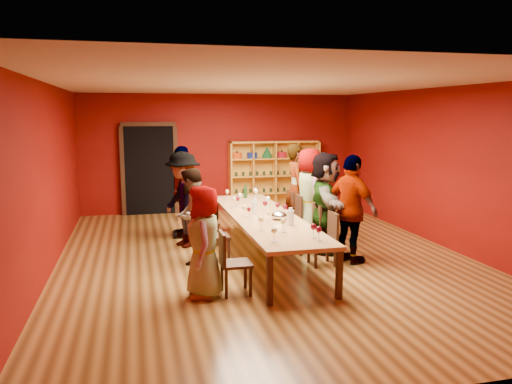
# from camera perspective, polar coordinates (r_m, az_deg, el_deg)

# --- Properties ---
(room_shell) EXTENTS (7.10, 9.10, 3.04)m
(room_shell) POSITION_cam_1_polar(r_m,az_deg,el_deg) (8.56, 0.93, 2.21)
(room_shell) COLOR brown
(room_shell) RESTS_ON ground
(tasting_table) EXTENTS (1.10, 4.50, 0.75)m
(tasting_table) POSITION_cam_1_polar(r_m,az_deg,el_deg) (8.69, 0.92, -3.05)
(tasting_table) COLOR #AC7D48
(tasting_table) RESTS_ON ground
(doorway) EXTENTS (1.40, 0.17, 2.30)m
(doorway) POSITION_cam_1_polar(r_m,az_deg,el_deg) (12.74, -12.08, 2.52)
(doorway) COLOR black
(doorway) RESTS_ON ground
(shelving_unit) EXTENTS (2.40, 0.40, 1.80)m
(shelving_unit) POSITION_cam_1_polar(r_m,az_deg,el_deg) (13.12, 2.06, 2.29)
(shelving_unit) COLOR gold
(shelving_unit) RESTS_ON ground
(chair_person_left_0) EXTENTS (0.42, 0.42, 0.89)m
(chair_person_left_0) POSITION_cam_1_polar(r_m,az_deg,el_deg) (7.01, -2.97, -7.72)
(chair_person_left_0) COLOR black
(chair_person_left_0) RESTS_ON ground
(person_left_0) EXTENTS (0.48, 0.79, 1.55)m
(person_left_0) POSITION_cam_1_polar(r_m,az_deg,el_deg) (6.88, -5.99, -5.66)
(person_left_0) COLOR beige
(person_left_0) RESTS_ON ground
(chair_person_left_2) EXTENTS (0.42, 0.42, 0.89)m
(chair_person_left_2) POSITION_cam_1_polar(r_m,az_deg,el_deg) (8.56, -5.02, -4.65)
(chair_person_left_2) COLOR black
(chair_person_left_2) RESTS_ON ground
(person_left_2) EXTENTS (0.68, 0.88, 1.61)m
(person_left_2) POSITION_cam_1_polar(r_m,az_deg,el_deg) (8.45, -7.43, -2.73)
(person_left_2) COLOR #454549
(person_left_2) RESTS_ON ground
(chair_person_left_3) EXTENTS (0.42, 0.42, 0.89)m
(chair_person_left_3) POSITION_cam_1_polar(r_m,az_deg,el_deg) (9.62, -6.01, -3.16)
(chair_person_left_3) COLOR black
(chair_person_left_3) RESTS_ON ground
(person_left_3) EXTENTS (0.88, 1.26, 1.81)m
(person_left_3) POSITION_cam_1_polar(r_m,az_deg,el_deg) (9.50, -8.29, -0.85)
(person_left_3) COLOR #141537
(person_left_3) RESTS_ON ground
(chair_person_left_4) EXTENTS (0.42, 0.42, 0.89)m
(chair_person_left_4) POSITION_cam_1_polar(r_m,az_deg,el_deg) (10.38, -6.60, -2.27)
(chair_person_left_4) COLOR black
(chair_person_left_4) RESTS_ON ground
(person_left_4) EXTENTS (0.57, 1.13, 1.87)m
(person_left_4) POSITION_cam_1_polar(r_m,az_deg,el_deg) (10.27, -8.38, 0.06)
(person_left_4) COLOR #D68F94
(person_left_4) RESTS_ON ground
(chair_person_right_1) EXTENTS (0.42, 0.42, 0.89)m
(chair_person_right_1) POSITION_cam_1_polar(r_m,az_deg,el_deg) (8.41, 8.08, -4.96)
(chair_person_right_1) COLOR black
(chair_person_right_1) RESTS_ON ground
(person_right_1) EXTENTS (0.87, 1.18, 1.84)m
(person_right_1) POSITION_cam_1_polar(r_m,az_deg,el_deg) (8.49, 10.87, -1.98)
(person_right_1) COLOR #6182C9
(person_right_1) RESTS_ON ground
(chair_person_right_2) EXTENTS (0.42, 0.42, 0.89)m
(chair_person_right_2) POSITION_cam_1_polar(r_m,az_deg,el_deg) (9.10, 6.32, -3.87)
(chair_person_right_2) COLOR black
(chair_person_right_2) RESTS_ON ground
(person_right_2) EXTENTS (0.97, 1.77, 1.83)m
(person_right_2) POSITION_cam_1_polar(r_m,az_deg,el_deg) (9.11, 7.91, -1.19)
(person_right_2) COLOR #141A37
(person_right_2) RESTS_ON ground
(chair_person_right_3) EXTENTS (0.42, 0.42, 0.89)m
(chair_person_right_3) POSITION_cam_1_polar(r_m,az_deg,el_deg) (10.06, 4.29, -2.60)
(chair_person_right_3) COLOR black
(chair_person_right_3) RESTS_ON ground
(person_right_3) EXTENTS (0.50, 0.90, 1.82)m
(person_right_3) POSITION_cam_1_polar(r_m,az_deg,el_deg) (10.09, 6.10, -0.18)
(person_right_3) COLOR #141637
(person_right_3) RESTS_ON ground
(chair_person_right_4) EXTENTS (0.42, 0.42, 0.89)m
(chair_person_right_4) POSITION_cam_1_polar(r_m,az_deg,el_deg) (10.59, 3.34, -2.00)
(chair_person_right_4) COLOR black
(chair_person_right_4) RESTS_ON ground
(person_right_4) EXTENTS (0.58, 0.74, 1.88)m
(person_right_4) POSITION_cam_1_polar(r_m,az_deg,el_deg) (10.59, 4.61, 0.42)
(person_right_4) COLOR #535359
(person_right_4) RESTS_ON ground
(wine_glass_0) EXTENTS (0.08, 0.08, 0.21)m
(wine_glass_0) POSITION_cam_1_polar(r_m,az_deg,el_deg) (9.46, 1.37, -0.82)
(wine_glass_0) COLOR white
(wine_glass_0) RESTS_ON tasting_table
(wine_glass_1) EXTENTS (0.08, 0.08, 0.19)m
(wine_glass_1) POSITION_cam_1_polar(r_m,az_deg,el_deg) (8.64, -1.33, -1.83)
(wine_glass_1) COLOR white
(wine_glass_1) RESTS_ON tasting_table
(wine_glass_2) EXTENTS (0.09, 0.09, 0.21)m
(wine_glass_2) POSITION_cam_1_polar(r_m,az_deg,el_deg) (7.60, 0.60, -3.21)
(wine_glass_2) COLOR white
(wine_glass_2) RESTS_ON tasting_table
(wine_glass_3) EXTENTS (0.09, 0.09, 0.21)m
(wine_glass_3) POSITION_cam_1_polar(r_m,az_deg,el_deg) (7.16, 6.58, -4.04)
(wine_glass_3) COLOR white
(wine_glass_3) RESTS_ON tasting_table
(wine_glass_4) EXTENTS (0.07, 0.07, 0.18)m
(wine_glass_4) POSITION_cam_1_polar(r_m,az_deg,el_deg) (8.19, 1.44, -2.51)
(wine_glass_4) COLOR white
(wine_glass_4) RESTS_ON tasting_table
(wine_glass_5) EXTENTS (0.08, 0.08, 0.21)m
(wine_glass_5) POSITION_cam_1_polar(r_m,az_deg,el_deg) (8.96, 1.05, -1.36)
(wine_glass_5) COLOR white
(wine_glass_5) RESTS_ON tasting_table
(wine_glass_6) EXTENTS (0.09, 0.09, 0.21)m
(wine_glass_6) POSITION_cam_1_polar(r_m,az_deg,el_deg) (7.47, 3.13, -3.43)
(wine_glass_6) COLOR white
(wine_glass_6) RESTS_ON tasting_table
(wine_glass_7) EXTENTS (0.08, 0.08, 0.21)m
(wine_glass_7) POSITION_cam_1_polar(r_m,az_deg,el_deg) (7.01, 7.18, -4.36)
(wine_glass_7) COLOR white
(wine_glass_7) RESTS_ON tasting_table
(wine_glass_8) EXTENTS (0.08, 0.08, 0.20)m
(wine_glass_8) POSITION_cam_1_polar(r_m,az_deg,el_deg) (10.40, 0.03, 0.06)
(wine_glass_8) COLOR white
(wine_glass_8) RESTS_ON tasting_table
(wine_glass_9) EXTENTS (0.08, 0.08, 0.19)m
(wine_glass_9) POSITION_cam_1_polar(r_m,az_deg,el_deg) (10.43, -3.30, 0.01)
(wine_glass_9) COLOR white
(wine_glass_9) RESTS_ON tasting_table
(wine_glass_10) EXTENTS (0.08, 0.08, 0.21)m
(wine_glass_10) POSITION_cam_1_polar(r_m,az_deg,el_deg) (9.82, -1.84, -0.44)
(wine_glass_10) COLOR white
(wine_glass_10) RESTS_ON tasting_table
(wine_glass_11) EXTENTS (0.08, 0.08, 0.20)m
(wine_glass_11) POSITION_cam_1_polar(r_m,az_deg,el_deg) (8.65, 3.35, -1.77)
(wine_glass_11) COLOR white
(wine_glass_11) RESTS_ON tasting_table
(wine_glass_12) EXTENTS (0.08, 0.08, 0.21)m
(wine_glass_12) POSITION_cam_1_polar(r_m,az_deg,el_deg) (9.41, -2.54, -0.87)
(wine_glass_12) COLOR white
(wine_glass_12) RESTS_ON tasting_table
(wine_glass_13) EXTENTS (0.08, 0.08, 0.20)m
(wine_glass_13) POSITION_cam_1_polar(r_m,az_deg,el_deg) (8.82, 2.48, -1.57)
(wine_glass_13) COLOR white
(wine_glass_13) RESTS_ON tasting_table
(wine_glass_14) EXTENTS (0.08, 0.08, 0.21)m
(wine_glass_14) POSITION_cam_1_polar(r_m,az_deg,el_deg) (10.50, -0.10, 0.17)
(wine_glass_14) COLOR white
(wine_glass_14) RESTS_ON tasting_table
(wine_glass_15) EXTENTS (0.07, 0.07, 0.18)m
(wine_glass_15) POSITION_cam_1_polar(r_m,az_deg,el_deg) (8.51, -0.82, -2.04)
(wine_glass_15) COLOR white
(wine_glass_15) RESTS_ON tasting_table
(wine_glass_16) EXTENTS (0.08, 0.08, 0.21)m
(wine_glass_16) POSITION_cam_1_polar(r_m,az_deg,el_deg) (9.48, -2.11, -0.81)
(wine_glass_16) COLOR white
(wine_glass_16) RESTS_ON tasting_table
(wine_glass_17) EXTENTS (0.08, 0.08, 0.21)m
(wine_glass_17) POSITION_cam_1_polar(r_m,az_deg,el_deg) (6.91, 2.08, -4.49)
(wine_glass_17) COLOR white
(wine_glass_17) RESTS_ON tasting_table
(spittoon_bowl) EXTENTS (0.27, 0.27, 0.15)m
(spittoon_bowl) POSITION_cam_1_polar(r_m,az_deg,el_deg) (8.38, 2.67, -2.72)
(spittoon_bowl) COLOR #B7BABF
(spittoon_bowl) RESTS_ON tasting_table
(carafe_a) EXTENTS (0.11, 0.11, 0.26)m
(carafe_a) POSITION_cam_1_polar(r_m,az_deg,el_deg) (8.82, -0.17, -1.74)
(carafe_a) COLOR white
(carafe_a) RESTS_ON tasting_table
(carafe_b) EXTENTS (0.13, 0.13, 0.28)m
(carafe_b) POSITION_cam_1_polar(r_m,az_deg,el_deg) (7.94, 3.97, -2.90)
(carafe_b) COLOR white
(carafe_b) RESTS_ON tasting_table
(wine_bottle) EXTENTS (0.09, 0.09, 0.32)m
(wine_bottle) POSITION_cam_1_polar(r_m,az_deg,el_deg) (10.48, -1.21, -0.03)
(wine_bottle) COLOR #123316
(wine_bottle) RESTS_ON tasting_table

